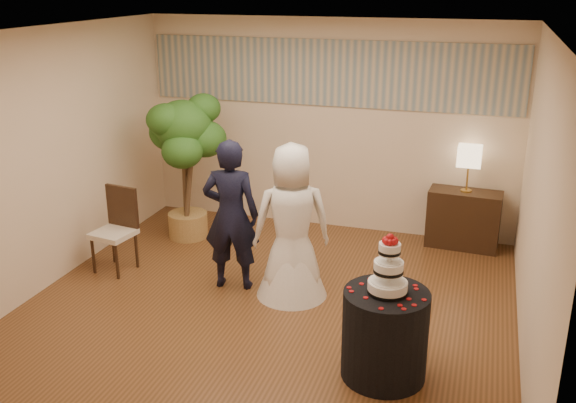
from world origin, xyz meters
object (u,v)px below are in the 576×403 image
(cake_table, at_px, (385,335))
(groom, at_px, (231,215))
(side_chair, at_px, (113,231))
(table_lamp, at_px, (468,169))
(ficus_tree, at_px, (185,167))
(wedding_cake, at_px, (389,264))
(bride, at_px, (292,222))
(console, at_px, (463,219))

(cake_table, bearing_deg, groom, 147.48)
(cake_table, height_order, side_chair, side_chair)
(table_lamp, bearing_deg, ficus_tree, -167.84)
(cake_table, relative_size, ficus_tree, 0.41)
(groom, bearing_deg, wedding_cake, 138.06)
(cake_table, xyz_separation_m, table_lamp, (0.49, 3.12, 0.63))
(groom, relative_size, wedding_cake, 3.18)
(ficus_tree, distance_m, side_chair, 1.34)
(bride, xyz_separation_m, table_lamp, (1.69, 1.92, 0.19))
(wedding_cake, relative_size, side_chair, 0.54)
(wedding_cake, relative_size, table_lamp, 0.91)
(wedding_cake, height_order, ficus_tree, ficus_tree)
(bride, height_order, ficus_tree, ficus_tree)
(groom, distance_m, wedding_cake, 2.25)
(wedding_cake, distance_m, ficus_tree, 3.82)
(groom, bearing_deg, cake_table, 138.06)
(table_lamp, bearing_deg, side_chair, -153.04)
(side_chair, bearing_deg, bride, 9.57)
(groom, bearing_deg, table_lamp, -150.60)
(groom, bearing_deg, bride, 169.83)
(groom, height_order, side_chair, groom)
(groom, height_order, console, groom)
(console, distance_m, ficus_tree, 3.62)
(console, xyz_separation_m, ficus_tree, (-3.49, -0.75, 0.59))
(groom, relative_size, console, 1.89)
(wedding_cake, height_order, side_chair, wedding_cake)
(bride, height_order, cake_table, bride)
(table_lamp, bearing_deg, cake_table, -98.95)
(bride, bearing_deg, ficus_tree, -56.17)
(wedding_cake, height_order, console, wedding_cake)
(cake_table, height_order, wedding_cake, wedding_cake)
(ficus_tree, height_order, side_chair, ficus_tree)
(cake_table, relative_size, console, 0.89)
(cake_table, bearing_deg, table_lamp, 81.05)
(groom, xyz_separation_m, bride, (0.69, -0.01, 0.00))
(ficus_tree, bearing_deg, table_lamp, 12.16)
(groom, height_order, bride, bride)
(console, bearing_deg, table_lamp, 0.00)
(groom, relative_size, bride, 1.00)
(table_lamp, relative_size, side_chair, 0.59)
(side_chair, bearing_deg, groom, 10.33)
(groom, relative_size, table_lamp, 2.90)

